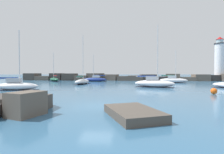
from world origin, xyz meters
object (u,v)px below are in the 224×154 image
Objects in this scene: sailboat_moored_5 at (54,79)px; mooring_buoy_orange_near at (214,91)px; lighthouse at (219,62)px; sailboat_moored_0 at (82,81)px; sailboat_moored_4 at (16,86)px; sailboat_moored_3 at (95,79)px; sailboat_moored_1 at (173,80)px; sailboat_moored_2 at (154,83)px.

sailboat_moored_5 reaches higher than mooring_buoy_orange_near.
lighthouse is 1.26× the size of sailboat_moored_0.
sailboat_moored_0 is at bearing 141.00° from mooring_buoy_orange_near.
sailboat_moored_0 is at bearing 66.95° from sailboat_moored_4.
sailboat_moored_0 is 1.39× the size of sailboat_moored_3.
sailboat_moored_1 is at bearing 87.11° from mooring_buoy_orange_near.
sailboat_moored_5 is (-11.94, 12.29, -0.05)m from sailboat_moored_0.
sailboat_moored_1 is 0.77× the size of sailboat_moored_2.
sailboat_moored_5 is at bearing 138.29° from mooring_buoy_orange_near.
sailboat_moored_4 is at bearing -142.46° from lighthouse.
sailboat_moored_3 is at bearing 76.05° from sailboat_moored_4.
sailboat_moored_2 is at bearing 120.48° from mooring_buoy_orange_near.
sailboat_moored_4 is at bearing -103.95° from sailboat_moored_3.
sailboat_moored_2 is (-6.76, -14.12, 0.04)m from sailboat_moored_1.
mooring_buoy_orange_near is (32.26, -28.75, -0.19)m from sailboat_moored_5.
sailboat_moored_1 is (21.51, 7.12, 0.10)m from sailboat_moored_0.
sailboat_moored_5 is at bearing 102.62° from sailboat_moored_4.
sailboat_moored_4 is (-6.02, -14.14, 0.06)m from sailboat_moored_0.
sailboat_moored_2 is at bearing -131.49° from lighthouse.
lighthouse reaches higher than sailboat_moored_5.
sailboat_moored_2 reaches higher than sailboat_moored_3.
lighthouse reaches higher than sailboat_moored_2.
sailboat_moored_3 is 34.90m from mooring_buoy_orange_near.
mooring_buoy_orange_near is (-1.19, -23.58, -0.33)m from sailboat_moored_1.
sailboat_moored_2 is 1.37× the size of sailboat_moored_3.
lighthouse is 1.76× the size of sailboat_moored_3.
sailboat_moored_2 is at bearing -25.37° from sailboat_moored_0.
sailboat_moored_0 is 17.13m from sailboat_moored_5.
sailboat_moored_4 is (-45.10, -34.65, -5.40)m from lighthouse.
sailboat_moored_5 is at bearing 144.15° from sailboat_moored_2.
sailboat_moored_2 is at bearing -115.58° from sailboat_moored_1.
sailboat_moored_4 is 27.08m from sailboat_moored_5.
mooring_buoy_orange_near is at bearing -92.89° from sailboat_moored_1.
sailboat_moored_0 is 11.91× the size of mooring_buoy_orange_near.
sailboat_moored_5 is (-26.69, 19.28, -0.18)m from sailboat_moored_2.
lighthouse is 15.06× the size of mooring_buoy_orange_near.
sailboat_moored_0 is 26.15m from mooring_buoy_orange_near.
sailboat_moored_4 is at bearing -77.38° from sailboat_moored_5.
sailboat_moored_2 reaches higher than mooring_buoy_orange_near.
sailboat_moored_0 is 15.37m from sailboat_moored_4.
sailboat_moored_2 is at bearing -35.85° from sailboat_moored_5.
sailboat_moored_0 reaches higher than sailboat_moored_2.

